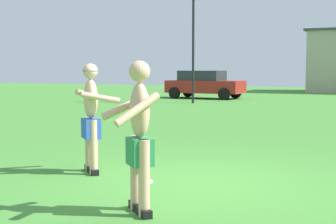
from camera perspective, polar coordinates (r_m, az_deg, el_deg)
ground_plane at (r=7.35m, az=3.95°, el=-8.13°), size 80.00×80.00×0.00m
player_with_cap at (r=8.01m, az=-8.77°, el=-0.02°), size 0.84×0.82×1.76m
player_in_green at (r=5.69m, az=-3.32°, el=-2.44°), size 0.74×0.81×1.75m
frisbee at (r=7.40m, az=-2.85°, el=-7.94°), size 0.28×0.28×0.03m
car_red_far_end at (r=28.46m, az=4.18°, el=3.22°), size 4.38×2.20×1.58m
lamp_post at (r=24.48m, az=2.91°, el=8.80°), size 0.60×0.24×5.37m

